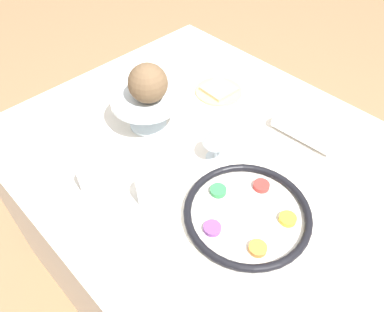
{
  "coord_description": "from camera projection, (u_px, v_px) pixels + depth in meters",
  "views": [
    {
      "loc": [
        -0.41,
        0.58,
        1.56
      ],
      "look_at": [
        0.11,
        0.08,
        0.8
      ],
      "focal_mm": 35.0,
      "sensor_mm": 36.0,
      "label": 1
    }
  ],
  "objects": [
    {
      "name": "seder_plate",
      "position": [
        247.0,
        214.0,
        0.94
      ],
      "size": [
        0.32,
        0.32,
        0.03
      ],
      "color": "silver",
      "rests_on": "dining_table"
    },
    {
      "name": "dining_table",
      "position": [
        229.0,
        242.0,
        1.33
      ],
      "size": [
        1.44,
        1.0,
        0.76
      ],
      "color": "silver",
      "rests_on": "ground_plane"
    },
    {
      "name": "ground_plane",
      "position": [
        223.0,
        288.0,
        1.61
      ],
      "size": [
        8.0,
        8.0,
        0.0
      ],
      "primitive_type": "plane",
      "color": "#99704C"
    },
    {
      "name": "orange_fruit",
      "position": [
        150.0,
        76.0,
        1.1
      ],
      "size": [
        0.08,
        0.08,
        0.08
      ],
      "color": "orange",
      "rests_on": "fruit_stand"
    },
    {
      "name": "coconut",
      "position": [
        148.0,
        83.0,
        1.04
      ],
      "size": [
        0.11,
        0.11,
        0.11
      ],
      "color": "brown",
      "rests_on": "fruit_stand"
    },
    {
      "name": "bread_plate",
      "position": [
        219.0,
        91.0,
        1.31
      ],
      "size": [
        0.16,
        0.16,
        0.02
      ],
      "color": "tan",
      "rests_on": "dining_table"
    },
    {
      "name": "fork_left",
      "position": [
        163.0,
        292.0,
        0.81
      ],
      "size": [
        0.02,
        0.2,
        0.01
      ],
      "color": "silver",
      "rests_on": "dining_table"
    },
    {
      "name": "cup_mid",
      "position": [
        93.0,
        178.0,
        0.99
      ],
      "size": [
        0.08,
        0.08,
        0.08
      ],
      "color": "silver",
      "rests_on": "dining_table"
    },
    {
      "name": "napkin_roll",
      "position": [
        302.0,
        133.0,
        1.13
      ],
      "size": [
        0.2,
        0.06,
        0.05
      ],
      "color": "white",
      "rests_on": "dining_table"
    },
    {
      "name": "cup_near",
      "position": [
        152.0,
        191.0,
        0.96
      ],
      "size": [
        0.08,
        0.08,
        0.08
      ],
      "color": "silver",
      "rests_on": "dining_table"
    },
    {
      "name": "fruit_stand",
      "position": [
        146.0,
        100.0,
        1.12
      ],
      "size": [
        0.21,
        0.21,
        0.12
      ],
      "color": "silver",
      "rests_on": "dining_table"
    },
    {
      "name": "fork_right",
      "position": [
        155.0,
        282.0,
        0.83
      ],
      "size": [
        0.03,
        0.2,
        0.01
      ],
      "color": "silver",
      "rests_on": "dining_table"
    },
    {
      "name": "wine_glass",
      "position": [
        217.0,
        134.0,
        1.02
      ],
      "size": [
        0.08,
        0.08,
        0.13
      ],
      "color": "silver",
      "rests_on": "dining_table"
    }
  ]
}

